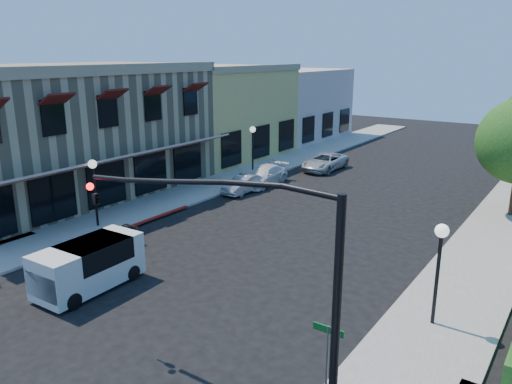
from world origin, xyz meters
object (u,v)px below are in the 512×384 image
Objects in this scene: signal_mast_arm at (254,258)px; parked_car_b at (243,184)px; parked_car_d at (325,162)px; lamppost_right_near at (440,249)px; white_van at (88,263)px; parked_car_a at (106,241)px; street_name_sign at (327,356)px; lamppost_left_near at (93,176)px; parked_car_c at (264,176)px; lamppost_left_far at (253,138)px.

signal_mast_arm reaches higher than parked_car_b.
parked_car_d is (1.40, 8.70, 0.08)m from parked_car_b.
white_van is at bearing -157.93° from lamppost_right_near.
parked_car_a is (-2.32, 2.69, -0.47)m from white_van.
street_name_sign is 13.49m from parked_car_a.
parked_car_d is at bearing 94.28° from white_van.
parked_car_b is 8.82m from parked_car_d.
white_van is (-8.93, 1.81, -3.03)m from signal_mast_arm.
street_name_sign is 17.05m from lamppost_left_near.
parked_car_b is at bearing 131.56° from street_name_sign.
parked_car_c is at bearing 100.60° from white_van.
signal_mast_arm is 2.37× the size of parked_car_b.
lamppost_right_near is (17.00, 0.00, 0.00)m from lamppost_left_near.
lamppost_left_far is 1.04× the size of parked_car_a.
lamppost_right_near is 0.80× the size of parked_car_c.
lamppost_right_near is 1.06× the size of parked_car_b.
lamppost_left_far is at bearing 128.94° from street_name_sign.
parked_car_b is (-0.80, 11.65, -0.03)m from parked_car_a.
lamppost_left_far and lamppost_right_near have the same top height.
parked_car_b is at bearing -92.77° from parked_car_c.
white_van is 16.99m from parked_car_c.
street_name_sign is at bearing -5.97° from white_van.
white_van is (-10.58, 1.11, -0.64)m from street_name_sign.
signal_mast_arm is 7.15m from lamppost_right_near.
parked_car_c reaches higher than parked_car_a.
parked_car_d is at bearing 125.93° from lamppost_right_near.
parked_car_b is at bearing 76.60° from lamppost_left_near.
parked_car_c is (-0.80, 14.00, 0.06)m from parked_car_a.
parked_car_b is (-13.70, 15.45, -1.14)m from street_name_sign.
lamppost_left_near is at bearing 180.00° from lamppost_right_near.
lamppost_left_near is at bearing 155.63° from signal_mast_arm.
white_van is 23.12m from parked_car_d.
lamppost_right_near is at bearing 80.22° from street_name_sign.
lamppost_right_near is at bearing 22.07° from white_van.
street_name_sign is at bearing -55.18° from parked_car_c.
lamppost_left_far is at bearing 136.22° from parked_car_c.
signal_mast_arm is at bearing -156.80° from street_name_sign.
signal_mast_arm is 2.24× the size of lamppost_right_near.
lamppost_left_near and lamppost_right_near have the same top height.
signal_mast_arm reaches higher than lamppost_left_near.
parked_car_c is (0.00, 2.35, 0.09)m from parked_car_b.
lamppost_right_near is 0.78× the size of parked_car_d.
lamppost_left_far is 1.00× the size of lamppost_right_near.
white_van reaches higher than parked_car_c.
street_name_sign reaches higher than white_van.
lamppost_left_far is 1.06× the size of parked_car_b.
lamppost_left_far is (0.00, 14.00, 0.00)m from lamppost_left_near.
lamppost_left_near is at bearing -100.53° from parked_car_d.
parked_car_a is at bearing -171.81° from lamppost_right_near.
parked_car_a is at bearing -86.01° from parked_car_b.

